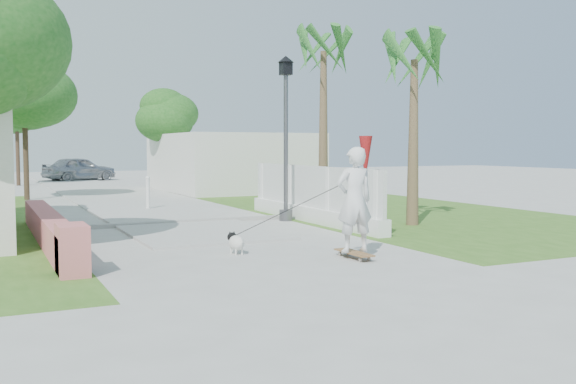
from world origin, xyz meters
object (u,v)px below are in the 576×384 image
dog (236,242)px  skateboarder (298,210)px  parked_car (79,169)px  patio_umbrella (366,159)px  bollard (148,192)px  street_lamp (286,131)px

dog → skateboarder: bearing=-41.5°
dog → parked_car: size_ratio=0.14×
patio_umbrella → parked_car: patio_umbrella is taller
patio_umbrella → skateboarder: (-4.14, -4.24, -0.83)m
bollard → parked_car: 19.61m
bollard → parked_car: size_ratio=0.26×
bollard → skateboarder: skateboarder is taller
street_lamp → dog: street_lamp is taller
bollard → patio_umbrella: 7.25m
skateboarder → parked_car: bearing=-85.0°
street_lamp → skateboarder: 5.91m
patio_umbrella → dog: bearing=-145.5°
bollard → skateboarder: 9.75m
dog → parked_car: (1.02, 28.60, 0.50)m
street_lamp → bollard: (-2.70, 4.50, -1.84)m
dog → parked_car: bearing=84.8°
street_lamp → bollard: size_ratio=4.07×
dog → bollard: bearing=83.8°
skateboarder → street_lamp: bearing=-107.9°
parked_car → dog: bearing=158.6°
bollard → street_lamp: bearing=-59.0°
bollard → skateboarder: size_ratio=0.52×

